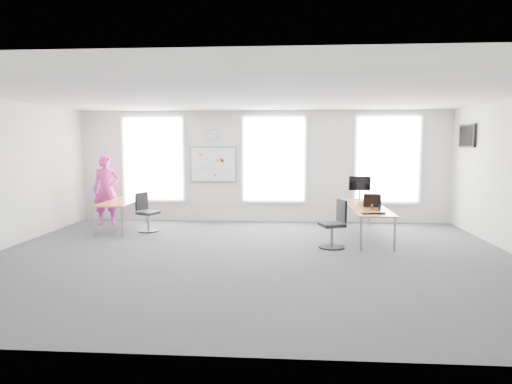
# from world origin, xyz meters

# --- Properties ---
(floor) EXTENTS (10.00, 10.00, 0.00)m
(floor) POSITION_xyz_m (0.00, 0.00, 0.00)
(floor) COLOR #2B2B30
(floor) RESTS_ON ground
(ceiling) EXTENTS (10.00, 10.00, 0.00)m
(ceiling) POSITION_xyz_m (0.00, 0.00, 3.00)
(ceiling) COLOR silver
(ceiling) RESTS_ON ground
(wall_back) EXTENTS (10.00, 0.00, 10.00)m
(wall_back) POSITION_xyz_m (0.00, 4.00, 1.50)
(wall_back) COLOR silver
(wall_back) RESTS_ON ground
(wall_front) EXTENTS (10.00, 0.00, 10.00)m
(wall_front) POSITION_xyz_m (0.00, -4.00, 1.50)
(wall_front) COLOR silver
(wall_front) RESTS_ON ground
(window_left) EXTENTS (1.60, 0.06, 2.20)m
(window_left) POSITION_xyz_m (-3.00, 3.97, 1.70)
(window_left) COLOR silver
(window_left) RESTS_ON wall_back
(window_mid) EXTENTS (1.60, 0.06, 2.20)m
(window_mid) POSITION_xyz_m (0.30, 3.97, 1.70)
(window_mid) COLOR silver
(window_mid) RESTS_ON wall_back
(window_right) EXTENTS (1.60, 0.06, 2.20)m
(window_right) POSITION_xyz_m (3.30, 3.97, 1.70)
(window_right) COLOR silver
(window_right) RESTS_ON wall_back
(desk_right) EXTENTS (0.77, 2.89, 0.70)m
(desk_right) POSITION_xyz_m (2.46, 2.05, 0.66)
(desk_right) COLOR orange
(desk_right) RESTS_ON ground
(desk_left) EXTENTS (0.77, 1.92, 0.70)m
(desk_left) POSITION_xyz_m (-3.43, 2.64, 0.64)
(desk_left) COLOR orange
(desk_left) RESTS_ON ground
(chair_right) EXTENTS (0.56, 0.56, 0.99)m
(chair_right) POSITION_xyz_m (1.64, 0.92, 0.43)
(chair_right) COLOR black
(chair_right) RESTS_ON ground
(chair_left) EXTENTS (0.56, 0.56, 0.94)m
(chair_left) POSITION_xyz_m (-2.73, 2.38, 0.41)
(chair_left) COLOR black
(chair_left) RESTS_ON ground
(person) EXTENTS (0.77, 0.64, 1.82)m
(person) POSITION_xyz_m (-4.07, 3.27, 0.91)
(person) COLOR #BE298D
(person) RESTS_ON ground
(whiteboard) EXTENTS (1.20, 0.03, 0.90)m
(whiteboard) POSITION_xyz_m (-1.35, 3.97, 1.55)
(whiteboard) COLOR white
(whiteboard) RESTS_ON wall_back
(wall_clock) EXTENTS (0.30, 0.04, 0.30)m
(wall_clock) POSITION_xyz_m (-1.35, 3.97, 2.35)
(wall_clock) COLOR gray
(wall_clock) RESTS_ON wall_back
(tv) EXTENTS (0.06, 0.90, 0.55)m
(tv) POSITION_xyz_m (4.95, 3.00, 2.30)
(tv) COLOR black
(tv) RESTS_ON wall_right
(keyboard) EXTENTS (0.50, 0.25, 0.02)m
(keyboard) POSITION_xyz_m (2.40, 0.94, 0.72)
(keyboard) COLOR black
(keyboard) RESTS_ON desk_right
(mouse) EXTENTS (0.08, 0.11, 0.04)m
(mouse) POSITION_xyz_m (2.63, 1.01, 0.72)
(mouse) COLOR black
(mouse) RESTS_ON desk_right
(lens_cap) EXTENTS (0.09, 0.09, 0.01)m
(lens_cap) POSITION_xyz_m (2.60, 1.40, 0.71)
(lens_cap) COLOR black
(lens_cap) RESTS_ON desk_right
(headphones) EXTENTS (0.20, 0.11, 0.12)m
(headphones) POSITION_xyz_m (2.57, 1.60, 0.76)
(headphones) COLOR black
(headphones) RESTS_ON desk_right
(laptop_sleeve) EXTENTS (0.38, 0.29, 0.30)m
(laptop_sleeve) POSITION_xyz_m (2.55, 1.85, 0.85)
(laptop_sleeve) COLOR black
(laptop_sleeve) RESTS_ON desk_right
(paper_stack) EXTENTS (0.34, 0.30, 0.10)m
(paper_stack) POSITION_xyz_m (2.38, 2.27, 0.75)
(paper_stack) COLOR beige
(paper_stack) RESTS_ON desk_right
(monitor) EXTENTS (0.54, 0.22, 0.60)m
(monitor) POSITION_xyz_m (2.47, 3.21, 1.06)
(monitor) COLOR black
(monitor) RESTS_ON desk_right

